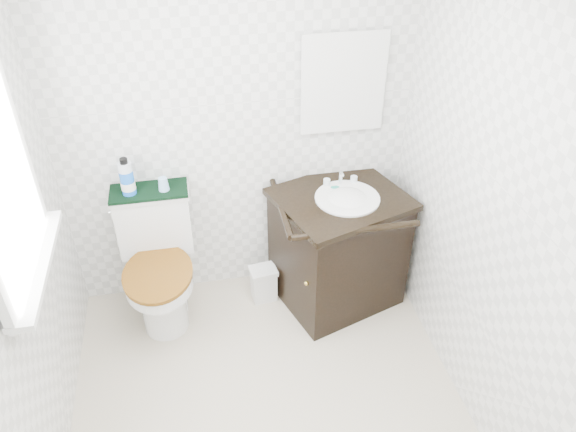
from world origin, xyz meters
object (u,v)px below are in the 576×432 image
object	(u,v)px
toilet	(160,267)
trash_bin	(264,283)
cup	(163,184)
mouthwash_bottle	(127,178)
vanity	(338,245)

from	to	relation	value
toilet	trash_bin	bearing A→B (deg)	-0.27
toilet	trash_bin	distance (m)	0.71
toilet	cup	xyz separation A→B (m)	(0.09, 0.11, 0.56)
trash_bin	cup	world-z (taller)	cup
trash_bin	mouthwash_bottle	distance (m)	1.18
mouthwash_bottle	cup	world-z (taller)	mouthwash_bottle
toilet	vanity	bearing A→B (deg)	-2.95
trash_bin	cup	distance (m)	1.00
vanity	trash_bin	world-z (taller)	vanity
trash_bin	mouthwash_bottle	bearing A→B (deg)	171.91
vanity	mouthwash_bottle	world-z (taller)	mouthwash_bottle
toilet	vanity	size ratio (longest dim) A/B	0.94
toilet	mouthwash_bottle	distance (m)	0.64
trash_bin	mouthwash_bottle	size ratio (longest dim) A/B	1.09
vanity	mouthwash_bottle	xyz separation A→B (m)	(-1.28, 0.17, 0.57)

